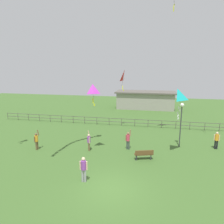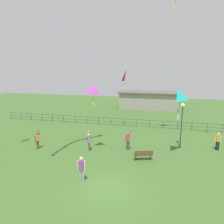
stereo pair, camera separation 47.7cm
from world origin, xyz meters
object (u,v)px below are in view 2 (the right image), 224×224
person_3 (128,140)px  kite_4 (93,90)px  lamppost (182,116)px  kite_1 (177,97)px  person_0 (37,139)px  kite_3 (126,76)px  person_2 (218,140)px  person_1 (81,167)px  person_4 (89,141)px  park_bench (143,155)px

person_3 → kite_4: (-2.90, -1.11, 4.51)m
lamppost → kite_1: kite_1 is taller
person_0 → kite_3: (6.72, 8.46, 5.37)m
person_0 → person_3: size_ratio=0.96×
person_3 → kite_1: 5.69m
kite_1 → lamppost: bearing=70.3°
person_3 → kite_1: bearing=-4.6°
lamppost → person_2: (3.23, 0.14, -2.13)m
kite_3 → person_2: bearing=-28.5°
kite_1 → kite_3: kite_3 is taller
kite_1 → kite_4: kite_4 is taller
kite_4 → person_2: bearing=14.7°
person_1 → person_2: (10.00, 7.73, -0.06)m
lamppost → person_0: 13.32m
person_3 → person_4: 3.52m
park_bench → person_0: size_ratio=0.85×
kite_4 → person_0: bearing=-173.3°
lamppost → kite_4: size_ratio=2.38×
lamppost → person_2: size_ratio=2.59×
lamppost → person_1: 10.38m
person_1 → kite_4: size_ratio=0.98×
person_0 → kite_1: size_ratio=0.76×
park_bench → person_4: 5.01m
park_bench → person_2: 7.31m
lamppost → kite_4: (-7.54, -2.70, 2.40)m
person_3 → kite_3: size_ratio=0.77×
lamppost → park_bench: 5.34m
person_0 → kite_4: bearing=6.7°
person_4 → kite_1: (7.34, 0.68, 4.12)m
park_bench → person_4: bearing=169.8°
park_bench → person_2: size_ratio=0.96×
person_0 → person_3: bearing=12.0°
person_2 → kite_1: size_ratio=0.67×
person_2 → person_3: 8.07m
lamppost → person_1: size_ratio=2.42×
person_1 → kite_3: kite_3 is taller
person_1 → person_2: 12.64m
lamppost → person_4: (-8.03, -2.59, -2.15)m
person_1 → person_4: bearing=104.0°
person_3 → kite_3: kite_3 is taller
person_1 → person_4: size_ratio=0.95×
park_bench → person_0: (-9.62, 0.17, 0.45)m
park_bench → kite_4: bearing=170.1°
person_1 → kite_3: bearing=86.6°
kite_1 → person_0: bearing=-173.4°
person_4 → kite_3: size_ratio=0.73×
person_2 → lamppost: bearing=-177.5°
person_1 → kite_1: bearing=43.0°
park_bench → person_3: size_ratio=0.81×
lamppost → person_2: bearing=2.5°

